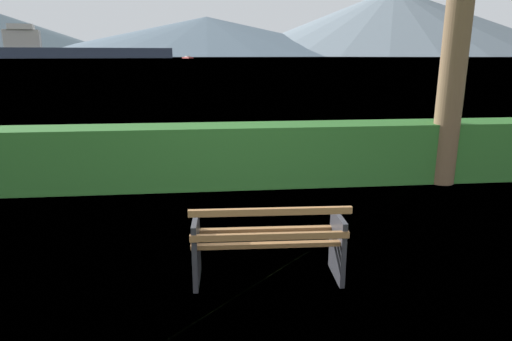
% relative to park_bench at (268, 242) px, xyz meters
% --- Properties ---
extents(ground_plane, '(1400.00, 1400.00, 0.00)m').
position_rel_park_bench_xyz_m(ground_plane, '(0.00, 0.06, -0.42)').
color(ground_plane, olive).
extents(water_surface, '(620.00, 620.00, 0.00)m').
position_rel_park_bench_xyz_m(water_surface, '(0.00, 306.84, -0.42)').
color(water_surface, '#7A99A8').
rests_on(water_surface, ground_plane).
extents(park_bench, '(1.54, 0.63, 0.87)m').
position_rel_park_bench_xyz_m(park_bench, '(0.00, 0.00, 0.00)').
color(park_bench, olive).
rests_on(park_bench, ground_plane).
extents(hedge_row, '(11.39, 0.77, 1.06)m').
position_rel_park_bench_xyz_m(hedge_row, '(0.00, 3.46, 0.11)').
color(hedge_row, '#2D6B28').
rests_on(hedge_row, ground_plane).
extents(cargo_ship_large, '(94.98, 37.18, 17.30)m').
position_rel_park_bench_xyz_m(cargo_ship_large, '(-74.86, 256.45, 4.42)').
color(cargo_ship_large, '#2D384C').
rests_on(cargo_ship_large, water_surface).
extents(sailboat_mid, '(6.32, 9.14, 1.25)m').
position_rel_park_bench_xyz_m(sailboat_mid, '(-10.61, 238.23, 0.03)').
color(sailboat_mid, '#B2332D').
rests_on(sailboat_mid, water_surface).
extents(distant_hills, '(842.83, 444.19, 78.89)m').
position_rel_park_bench_xyz_m(distant_hills, '(60.12, 553.48, 31.42)').
color(distant_hills, slate).
rests_on(distant_hills, ground_plane).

